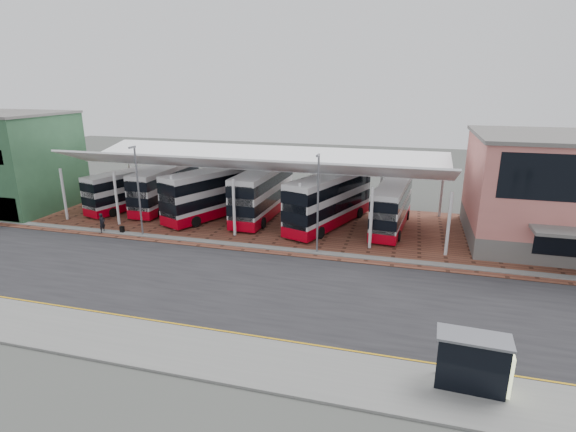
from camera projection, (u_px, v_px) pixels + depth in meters
name	position (u px, v px, depth m)	size (l,w,h in m)	color
ground	(270.00, 283.00, 31.03)	(140.00, 140.00, 0.00)	#3D403C
road	(265.00, 289.00, 30.11)	(120.00, 14.00, 0.02)	black
forecourt	(332.00, 228.00, 42.51)	(72.00, 16.00, 0.06)	brown
sidewalk	(216.00, 355.00, 22.71)	(120.00, 4.00, 0.14)	slate
north_kerb	(293.00, 250.00, 36.73)	(120.00, 0.80, 0.14)	slate
yellow_line_near	(231.00, 335.00, 24.57)	(120.00, 0.12, 0.01)	#C89112
yellow_line_far	(233.00, 332.00, 24.85)	(120.00, 0.12, 0.01)	#C89112
canopy	(254.00, 162.00, 43.74)	(37.00, 11.63, 7.07)	silver
shop_green	(30.00, 162.00, 47.32)	(6.40, 10.20, 10.22)	#2F5938
lamp_west	(138.00, 189.00, 39.13)	(0.16, 0.90, 8.07)	slate
lamp_east	(318.00, 201.00, 35.05)	(0.16, 0.90, 8.07)	slate
bus_0	(129.00, 190.00, 48.37)	(5.15, 10.23, 4.12)	silver
bus_1	(166.00, 188.00, 48.51)	(2.79, 10.93, 4.50)	silver
bus_2	(215.00, 193.00, 45.47)	(7.18, 11.83, 4.84)	silver
bus_3	(263.00, 193.00, 45.34)	(3.25, 11.92, 4.88)	silver
bus_4	(329.00, 200.00, 42.50)	(6.60, 12.18, 4.92)	silver
bus_5	(392.00, 206.00, 41.63)	(3.35, 10.56, 4.28)	silver
pedestrian	(102.00, 223.00, 40.86)	(0.66, 0.43, 1.80)	black
suitcase	(122.00, 230.00, 40.87)	(0.37, 0.26, 0.63)	black
bus_shelter	(479.00, 360.00, 19.52)	(3.29, 1.64, 2.57)	black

